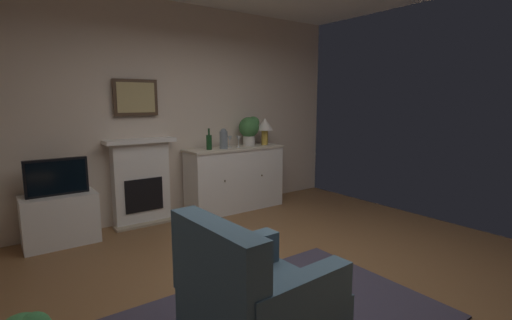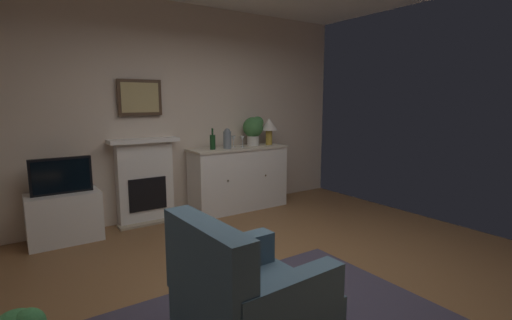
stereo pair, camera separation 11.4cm
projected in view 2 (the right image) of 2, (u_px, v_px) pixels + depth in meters
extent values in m
cube|color=brown|center=(299.00, 286.00, 3.27)|extent=(5.29, 5.04, 0.10)
cube|color=beige|center=(181.00, 112.00, 5.06)|extent=(5.29, 0.06, 2.84)
cube|color=white|center=(145.00, 182.00, 4.78)|extent=(0.70, 0.18, 1.05)
cube|color=tan|center=(149.00, 222.00, 4.78)|extent=(0.77, 0.20, 0.03)
cube|color=black|center=(148.00, 194.00, 4.72)|extent=(0.48, 0.02, 0.42)
cube|color=white|center=(144.00, 140.00, 4.67)|extent=(0.87, 0.27, 0.05)
cube|color=#473323|center=(140.00, 98.00, 4.64)|extent=(0.55, 0.03, 0.45)
cube|color=tan|center=(140.00, 98.00, 4.63)|extent=(0.47, 0.01, 0.37)
cube|color=white|center=(239.00, 179.00, 5.37)|extent=(1.42, 0.45, 0.88)
cube|color=beige|center=(239.00, 148.00, 5.30)|extent=(1.45, 0.48, 0.03)
sphere|color=brown|center=(228.00, 181.00, 5.00)|extent=(0.02, 0.02, 0.02)
sphere|color=brown|center=(266.00, 175.00, 5.35)|extent=(0.02, 0.02, 0.02)
cylinder|color=#B79338|center=(269.00, 137.00, 5.58)|extent=(0.10, 0.10, 0.22)
cone|color=silver|center=(269.00, 124.00, 5.55)|extent=(0.26, 0.26, 0.18)
cylinder|color=#193F1E|center=(213.00, 142.00, 5.03)|extent=(0.08, 0.08, 0.20)
cylinder|color=#193F1E|center=(212.00, 132.00, 5.00)|extent=(0.03, 0.03, 0.09)
cylinder|color=silver|center=(234.00, 147.00, 5.27)|extent=(0.06, 0.06, 0.00)
cylinder|color=silver|center=(234.00, 144.00, 5.27)|extent=(0.01, 0.01, 0.09)
cone|color=silver|center=(234.00, 138.00, 5.25)|extent=(0.07, 0.07, 0.07)
cylinder|color=silver|center=(242.00, 147.00, 5.29)|extent=(0.06, 0.06, 0.00)
cylinder|color=silver|center=(242.00, 144.00, 5.28)|extent=(0.01, 0.01, 0.09)
cone|color=silver|center=(242.00, 138.00, 5.27)|extent=(0.07, 0.07, 0.07)
cylinder|color=slate|center=(227.00, 140.00, 5.12)|extent=(0.11, 0.11, 0.24)
sphere|color=slate|center=(227.00, 131.00, 5.10)|extent=(0.08, 0.08, 0.08)
cube|color=white|center=(65.00, 217.00, 4.14)|extent=(0.75, 0.42, 0.56)
cube|color=black|center=(61.00, 176.00, 4.05)|extent=(0.62, 0.06, 0.40)
cube|color=black|center=(62.00, 176.00, 4.02)|extent=(0.57, 0.01, 0.35)
cylinder|color=beige|center=(253.00, 141.00, 5.49)|extent=(0.18, 0.18, 0.14)
sphere|color=#3D753D|center=(253.00, 127.00, 5.46)|extent=(0.30, 0.30, 0.30)
sphere|color=#3D753D|center=(258.00, 123.00, 5.45)|extent=(0.18, 0.18, 0.18)
cube|color=#3F596B|center=(255.00, 315.00, 2.29)|extent=(0.83, 0.79, 0.32)
cube|color=#3F596B|center=(207.00, 266.00, 2.03)|extent=(0.19, 0.77, 0.50)
cube|color=#3F596B|center=(291.00, 296.00, 1.99)|extent=(0.72, 0.17, 0.22)
cube|color=#3F596B|center=(227.00, 256.00, 2.50)|extent=(0.72, 0.17, 0.22)
cylinder|color=#473323|center=(266.00, 305.00, 2.78)|extent=(0.05, 0.05, 0.10)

